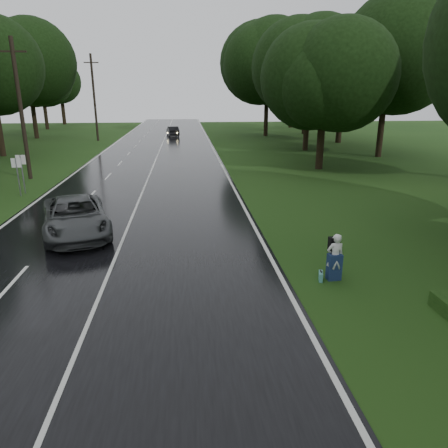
# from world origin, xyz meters

# --- Properties ---
(ground) EXTENTS (160.00, 160.00, 0.00)m
(ground) POSITION_xyz_m (0.00, 0.00, 0.00)
(ground) COLOR #1E3E12
(ground) RESTS_ON ground
(road) EXTENTS (12.00, 140.00, 0.04)m
(road) POSITION_xyz_m (0.00, 20.00, 0.02)
(road) COLOR black
(road) RESTS_ON ground
(lane_center) EXTENTS (0.12, 140.00, 0.01)m
(lane_center) POSITION_xyz_m (0.00, 20.00, 0.04)
(lane_center) COLOR silver
(lane_center) RESTS_ON road
(grey_car) EXTENTS (4.12, 6.19, 1.58)m
(grey_car) POSITION_xyz_m (-2.09, 6.75, 0.83)
(grey_car) COLOR #444748
(grey_car) RESTS_ON road
(far_car) EXTENTS (2.00, 4.23, 1.34)m
(far_car) POSITION_xyz_m (1.04, 50.00, 0.71)
(far_car) COLOR black
(far_car) RESTS_ON road
(hitchhiker) EXTENTS (0.61, 0.56, 1.60)m
(hitchhiker) POSITION_xyz_m (7.52, 1.29, 0.74)
(hitchhiker) COLOR silver
(hitchhiker) RESTS_ON ground
(suitcase) EXTENTS (0.22, 0.43, 0.29)m
(suitcase) POSITION_xyz_m (7.07, 1.23, 0.15)
(suitcase) COLOR teal
(suitcase) RESTS_ON ground
(utility_pole_mid) EXTENTS (1.80, 0.28, 9.51)m
(utility_pole_mid) POSITION_xyz_m (-8.50, 19.90, 0.00)
(utility_pole_mid) COLOR black
(utility_pole_mid) RESTS_ON ground
(utility_pole_far) EXTENTS (1.80, 0.28, 10.55)m
(utility_pole_far) POSITION_xyz_m (-8.50, 44.98, 0.00)
(utility_pole_far) COLOR black
(utility_pole_far) RESTS_ON ground
(road_sign_a) EXTENTS (0.55, 0.10, 2.28)m
(road_sign_a) POSITION_xyz_m (-7.20, 14.38, 0.00)
(road_sign_a) COLOR white
(road_sign_a) RESTS_ON ground
(road_sign_b) EXTENTS (0.57, 0.10, 2.37)m
(road_sign_b) POSITION_xyz_m (-7.20, 15.13, 0.00)
(road_sign_b) COLOR white
(road_sign_b) RESTS_ON ground
(tree_left_e) EXTENTS (9.44, 9.44, 14.75)m
(tree_left_e) POSITION_xyz_m (-15.12, 31.86, 0.00)
(tree_left_e) COLOR black
(tree_left_e) RESTS_ON ground
(tree_left_f) EXTENTS (10.74, 10.74, 16.79)m
(tree_left_f) POSITION_xyz_m (-17.41, 48.80, 0.00)
(tree_left_f) COLOR black
(tree_left_f) RESTS_ON ground
(tree_right_d) EXTENTS (7.77, 7.77, 12.14)m
(tree_right_d) POSITION_xyz_m (13.58, 21.91, 0.00)
(tree_right_d) COLOR black
(tree_right_d) RESTS_ON ground
(tree_right_e) EXTENTS (9.12, 9.12, 14.25)m
(tree_right_e) POSITION_xyz_m (15.69, 33.36, 0.00)
(tree_right_e) COLOR black
(tree_right_e) RESTS_ON ground
(tree_right_f) EXTENTS (10.81, 10.81, 16.90)m
(tree_right_f) POSITION_xyz_m (14.35, 49.20, 0.00)
(tree_right_f) COLOR black
(tree_right_f) RESTS_ON ground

